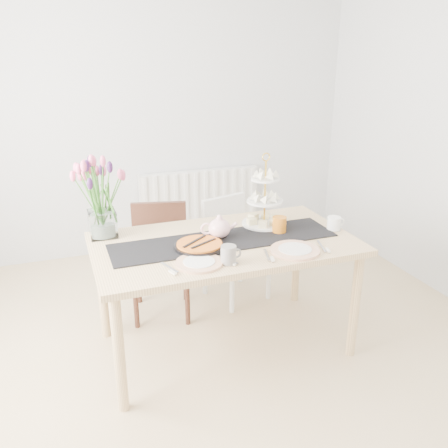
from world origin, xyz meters
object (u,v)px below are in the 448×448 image
object	(u,v)px
teapot	(219,228)
cream_jug	(334,223)
radiator	(200,200)
tart_tin	(199,246)
tulip_vase	(99,185)
plate_right	(295,250)
cake_stand	(265,207)
mug_grey	(228,255)
chair_white	(231,241)
dining_table	(224,252)
plate_left	(199,263)
mug_orange	(279,225)
chair_brown	(160,251)

from	to	relation	value
teapot	cream_jug	world-z (taller)	teapot
radiator	tart_tin	distance (m)	1.96
radiator	tart_tin	world-z (taller)	tart_tin
tulip_vase	plate_right	distance (m)	1.24
cake_stand	tart_tin	bearing A→B (deg)	-156.44
cake_stand	mug_grey	xyz separation A→B (m)	(-0.44, -0.48, -0.07)
chair_white	cream_jug	size ratio (longest dim) A/B	8.94
radiator	plate_right	world-z (taller)	plate_right
tart_tin	cake_stand	bearing A→B (deg)	23.56
dining_table	mug_grey	distance (m)	0.35
chair_white	radiator	bearing A→B (deg)	69.35
cream_jug	plate_right	xyz separation A→B (m)	(-0.41, -0.23, -0.04)
dining_table	plate_left	bearing A→B (deg)	-132.95
tulip_vase	cream_jug	distance (m)	1.51
dining_table	cake_stand	world-z (taller)	cake_stand
dining_table	mug_grey	bearing A→B (deg)	-106.43
dining_table	cake_stand	xyz separation A→B (m)	(0.34, 0.17, 0.20)
chair_white	tulip_vase	xyz separation A→B (m)	(-0.99, -0.32, 0.63)
tulip_vase	chair_white	bearing A→B (deg)	18.00
teapot	plate_left	distance (m)	0.39
mug_grey	teapot	bearing A→B (deg)	76.45
mug_grey	plate_left	xyz separation A→B (m)	(-0.16, 0.05, -0.04)
plate_left	mug_orange	bearing A→B (deg)	23.68
dining_table	mug_orange	xyz separation A→B (m)	(0.38, 0.01, 0.13)
chair_white	plate_left	bearing A→B (deg)	-136.33
tulip_vase	mug_grey	xyz separation A→B (m)	(0.60, -0.65, -0.28)
teapot	plate_left	bearing A→B (deg)	-111.87
teapot	plate_right	size ratio (longest dim) A/B	0.76
teapot	tart_tin	bearing A→B (deg)	-131.75
tart_tin	chair_white	bearing A→B (deg)	56.40
mug_grey	tart_tin	bearing A→B (deg)	108.12
cream_jug	plate_left	size ratio (longest dim) A/B	0.33
teapot	tart_tin	world-z (taller)	teapot
mug_orange	plate_right	distance (m)	0.31
dining_table	plate_left	distance (m)	0.37
cake_stand	tart_tin	xyz separation A→B (m)	(-0.53, -0.23, -0.11)
dining_table	plate_right	world-z (taller)	plate_right
chair_white	teapot	distance (m)	0.78
cake_stand	cream_jug	bearing A→B (deg)	-30.81
cake_stand	mug_orange	size ratio (longest dim) A/B	4.12
mug_orange	radiator	bearing A→B (deg)	49.64
cake_stand	plate_left	xyz separation A→B (m)	(-0.59, -0.43, -0.12)
tart_tin	plate_left	world-z (taller)	tart_tin
cream_jug	plate_right	bearing A→B (deg)	-146.56
radiator	teapot	world-z (taller)	teapot
dining_table	chair_brown	xyz separation A→B (m)	(-0.27, 0.62, -0.21)
chair_white	chair_brown	bearing A→B (deg)	168.66
tulip_vase	mug_orange	xyz separation A→B (m)	(1.07, -0.33, -0.28)
plate_right	chair_brown	bearing A→B (deg)	123.54
mug_orange	plate_right	size ratio (longest dim) A/B	0.37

